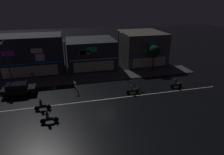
# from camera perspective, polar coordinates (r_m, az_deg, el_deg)

# --- Properties ---
(ground_plane) EXTENTS (140.00, 140.00, 0.00)m
(ground_plane) POSITION_cam_1_polar(r_m,az_deg,el_deg) (24.86, -1.94, -6.62)
(ground_plane) COLOR black
(lane_divider_stripe) EXTENTS (33.10, 0.16, 0.01)m
(lane_divider_stripe) POSITION_cam_1_polar(r_m,az_deg,el_deg) (24.86, -1.94, -6.61)
(lane_divider_stripe) COLOR beige
(lane_divider_stripe) RESTS_ON ground
(sidewalk_far) EXTENTS (34.85, 4.03, 0.14)m
(sidewalk_far) POSITION_cam_1_polar(r_m,az_deg,el_deg) (31.71, -4.83, 0.11)
(sidewalk_far) COLOR #424447
(sidewalk_far) RESTS_ON ground
(storefront_left_block) EXTENTS (8.85, 7.86, 5.35)m
(storefront_left_block) POSITION_cam_1_polar(r_m,az_deg,el_deg) (36.40, -6.46, 7.32)
(storefront_left_block) COLOR #2D333D
(storefront_left_block) RESTS_ON ground
(storefront_center_block) EXTENTS (10.73, 6.35, 6.64)m
(storefront_center_block) POSITION_cam_1_polar(r_m,az_deg,el_deg) (35.78, -23.26, 6.44)
(storefront_center_block) COLOR #2D333D
(storefront_center_block) RESTS_ON ground
(storefront_right_block) EXTENTS (8.17, 8.93, 6.24)m
(storefront_right_block) POSITION_cam_1_polar(r_m,az_deg,el_deg) (39.43, 8.82, 9.04)
(storefront_right_block) COLOR #56514C
(storefront_right_block) RESTS_ON ground
(streetlamp_west) EXTENTS (0.44, 1.64, 6.56)m
(streetlamp_west) POSITION_cam_1_polar(r_m,az_deg,el_deg) (31.83, -29.32, 4.93)
(streetlamp_west) COLOR #47494C
(streetlamp_west) RESTS_ON sidewalk_far
(streetlamp_mid) EXTENTS (0.44, 1.64, 6.47)m
(streetlamp_mid) POSITION_cam_1_polar(r_m,az_deg,el_deg) (30.52, -13.98, 6.42)
(streetlamp_mid) COLOR #47494C
(streetlamp_mid) RESTS_ON sidewalk_far
(streetlamp_east) EXTENTS (0.44, 1.64, 7.42)m
(streetlamp_east) POSITION_cam_1_polar(r_m,az_deg,el_deg) (31.24, 2.08, 8.38)
(streetlamp_east) COLOR #47494C
(streetlamp_east) RESTS_ON sidewalk_far
(pedestrian_on_sidewalk) EXTENTS (0.41, 0.41, 1.90)m
(pedestrian_on_sidewalk) POSITION_cam_1_polar(r_m,az_deg,el_deg) (31.43, -22.98, -0.03)
(pedestrian_on_sidewalk) COLOR #4C664C
(pedestrian_on_sidewalk) RESTS_ON sidewalk_far
(street_tree) EXTENTS (2.18, 2.18, 4.66)m
(street_tree) POSITION_cam_1_polar(r_m,az_deg,el_deg) (34.12, 12.61, 7.66)
(street_tree) COLOR #473323
(street_tree) RESTS_ON sidewalk_far
(parked_car_near_kerb) EXTENTS (4.30, 1.98, 1.67)m
(parked_car_near_kerb) POSITION_cam_1_polar(r_m,az_deg,el_deg) (28.62, -26.49, -3.11)
(parked_car_near_kerb) COLOR black
(parked_car_near_kerb) RESTS_ON ground
(motorcycle_lead) EXTENTS (1.90, 0.60, 1.52)m
(motorcycle_lead) POSITION_cam_1_polar(r_m,az_deg,el_deg) (23.75, -20.48, -7.92)
(motorcycle_lead) COLOR black
(motorcycle_lead) RESTS_ON ground
(motorcycle_following) EXTENTS (1.90, 0.60, 1.52)m
(motorcycle_following) POSITION_cam_1_polar(r_m,az_deg,el_deg) (26.14, 6.24, -3.65)
(motorcycle_following) COLOR black
(motorcycle_following) RESTS_ON ground
(motorcycle_opposite_lane) EXTENTS (1.90, 0.60, 1.52)m
(motorcycle_opposite_lane) POSITION_cam_1_polar(r_m,az_deg,el_deg) (21.22, -18.68, -11.52)
(motorcycle_opposite_lane) COLOR black
(motorcycle_opposite_lane) RESTS_ON ground
(motorcycle_trailing_far) EXTENTS (1.90, 0.60, 1.52)m
(motorcycle_trailing_far) POSITION_cam_1_polar(r_m,az_deg,el_deg) (29.36, 18.87, -1.77)
(motorcycle_trailing_far) COLOR black
(motorcycle_trailing_far) RESTS_ON ground
(traffic_cone) EXTENTS (0.36, 0.36, 0.55)m
(traffic_cone) POSITION_cam_1_polar(r_m,az_deg,el_deg) (28.97, -17.10, -2.65)
(traffic_cone) COLOR orange
(traffic_cone) RESTS_ON ground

